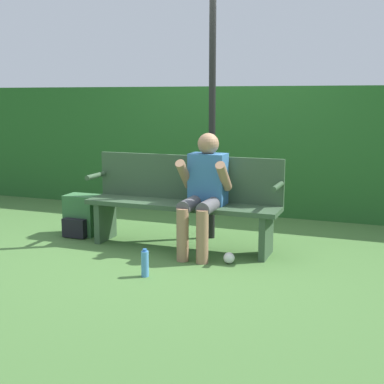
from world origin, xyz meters
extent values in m
plane|color=#426B33|center=(0.00, 0.00, 0.00)|extent=(40.00, 40.00, 0.00)
cube|color=#235623|center=(0.00, 1.85, 0.80)|extent=(12.00, 0.35, 1.60)
cube|color=#334C33|center=(0.00, 0.00, 0.43)|extent=(1.94, 0.40, 0.05)
cube|color=#334C33|center=(0.00, 0.18, 0.68)|extent=(1.94, 0.04, 0.45)
cube|color=#334C33|center=(-0.85, 0.00, 0.20)|extent=(0.06, 0.36, 0.41)
cube|color=#334C33|center=(0.85, 0.00, 0.20)|extent=(0.06, 0.36, 0.41)
cylinder|color=#334C33|center=(-0.94, 0.00, 0.67)|extent=(0.05, 0.36, 0.05)
cylinder|color=#334C33|center=(0.94, 0.00, 0.67)|extent=(0.05, 0.36, 0.05)
cube|color=#336699|center=(0.26, 0.04, 0.70)|extent=(0.34, 0.22, 0.49)
sphere|color=#997051|center=(0.26, 0.04, 1.03)|extent=(0.20, 0.20, 0.20)
cylinder|color=#4C4C51|center=(0.17, -0.17, 0.49)|extent=(0.13, 0.43, 0.13)
cylinder|color=#4C4C51|center=(0.36, -0.17, 0.49)|extent=(0.13, 0.43, 0.13)
cylinder|color=#997051|center=(0.17, -0.39, 0.24)|extent=(0.11, 0.11, 0.49)
cylinder|color=#997051|center=(0.36, -0.39, 0.24)|extent=(0.11, 0.11, 0.49)
cylinder|color=#997051|center=(0.07, -0.08, 0.75)|extent=(0.09, 0.31, 0.31)
cylinder|color=#997051|center=(0.46, -0.08, 0.75)|extent=(0.09, 0.31, 0.31)
cube|color=#336638|center=(-1.19, 0.11, 0.22)|extent=(0.35, 0.24, 0.44)
cube|color=black|center=(-1.19, -0.06, 0.11)|extent=(0.26, 0.08, 0.20)
cylinder|color=#4C8CCC|center=(0.03, -0.90, 0.11)|extent=(0.06, 0.06, 0.22)
cylinder|color=#2D66B2|center=(0.03, -0.90, 0.23)|extent=(0.04, 0.04, 0.02)
cylinder|color=black|center=(0.16, 0.47, 1.49)|extent=(0.07, 0.07, 2.99)
sphere|color=silver|center=(0.59, -0.31, 0.05)|extent=(0.10, 0.10, 0.10)
camera|label=1|loc=(1.90, -4.74, 1.48)|focal=50.00mm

